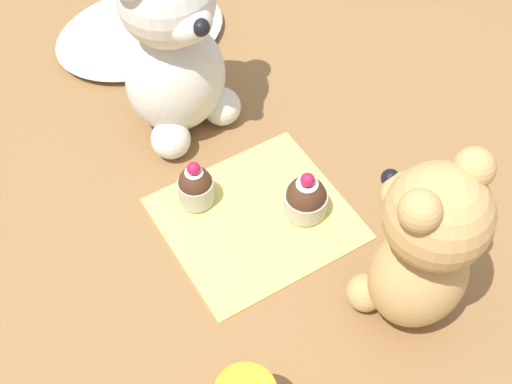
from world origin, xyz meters
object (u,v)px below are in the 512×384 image
at_px(cupcake_near_cream_bear, 195,186).
at_px(teddy_bear_cream, 172,50).
at_px(cupcake_near_tan_bear, 306,198).
at_px(teddy_bear_tan, 424,247).

bearing_deg(cupcake_near_cream_bear, teddy_bear_cream, 70.90).
height_order(teddy_bear_cream, cupcake_near_cream_bear, teddy_bear_cream).
height_order(teddy_bear_cream, cupcake_near_tan_bear, teddy_bear_cream).
xyz_separation_m(cupcake_near_cream_bear, cupcake_near_tan_bear, (0.11, -0.09, -0.00)).
distance_m(teddy_bear_cream, cupcake_near_cream_bear, 0.17).
relative_size(teddy_bear_cream, cupcake_near_cream_bear, 3.95).
xyz_separation_m(teddy_bear_tan, cupcake_near_tan_bear, (-0.03, 0.17, -0.09)).
distance_m(teddy_bear_cream, cupcake_near_tan_bear, 0.25).
relative_size(cupcake_near_cream_bear, cupcake_near_tan_bear, 1.02).
height_order(teddy_bear_cream, teddy_bear_tan, teddy_bear_cream).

